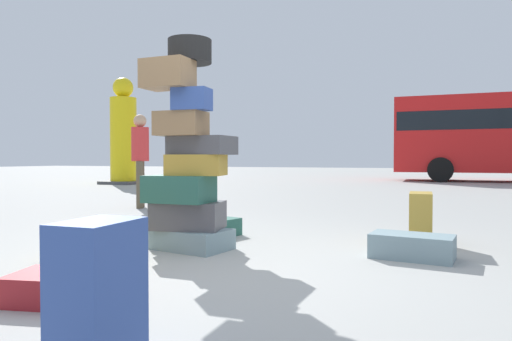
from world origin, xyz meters
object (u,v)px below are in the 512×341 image
suitcase_navy_white_trunk (98,299)px  suitcase_teal_upright_blue (211,227)px  suitcase_tower (188,165)px  yellow_dummy_statue (123,137)px  suitcase_maroon_foreground_near (60,288)px  person_bearded_onlooker (140,152)px  suitcase_tan_right_side (85,247)px  suitcase_tan_behind_tower (421,219)px  suitcase_slate_foreground_far (412,246)px

suitcase_navy_white_trunk → suitcase_teal_upright_blue: bearing=107.6°
suitcase_tower → yellow_dummy_statue: yellow_dummy_statue is taller
suitcase_tower → suitcase_navy_white_trunk: size_ratio=3.18×
suitcase_teal_upright_blue → suitcase_navy_white_trunk: (1.06, -3.18, 0.21)m
suitcase_maroon_foreground_near → person_bearded_onlooker: 5.42m
yellow_dummy_statue → suitcase_tower: bearing=-50.8°
suitcase_navy_white_trunk → suitcase_tan_right_side: bearing=131.2°
suitcase_navy_white_trunk → suitcase_tan_behind_tower: 3.58m
suitcase_tan_behind_tower → suitcase_maroon_foreground_near: bearing=-127.1°
person_bearded_onlooker → yellow_dummy_statue: size_ratio=0.45×
suitcase_tower → suitcase_slate_foreground_far: size_ratio=2.89×
suitcase_teal_upright_blue → suitcase_tan_behind_tower: size_ratio=1.04×
suitcase_slate_foreground_far → suitcase_maroon_foreground_near: bearing=-126.0°
suitcase_maroon_foreground_near → suitcase_navy_white_trunk: bearing=-50.9°
suitcase_tower → suitcase_tan_behind_tower: bearing=27.2°
suitcase_teal_upright_blue → suitcase_navy_white_trunk: bearing=-54.4°
suitcase_teal_upright_blue → suitcase_tan_right_side: (-0.34, -1.64, 0.04)m
suitcase_tower → person_bearded_onlooker: size_ratio=1.21×
suitcase_maroon_foreground_near → yellow_dummy_statue: (-7.59, 10.91, 1.49)m
suitcase_tan_right_side → suitcase_navy_white_trunk: bearing=-26.6°
suitcase_teal_upright_blue → suitcase_navy_white_trunk: suitcase_navy_white_trunk is taller
suitcase_tower → suitcase_maroon_foreground_near: (0.05, -1.66, -0.71)m
suitcase_teal_upright_blue → suitcase_maroon_foreground_near: size_ratio=0.95×
suitcase_tower → person_bearded_onlooker: bearing=130.7°
yellow_dummy_statue → person_bearded_onlooker: bearing=-51.6°
suitcase_slate_foreground_far → yellow_dummy_statue: (-9.52, 8.91, 1.48)m
suitcase_teal_upright_blue → yellow_dummy_statue: (-7.38, 8.41, 1.48)m
suitcase_tower → suitcase_navy_white_trunk: suitcase_tower is taller
suitcase_tower → yellow_dummy_statue: size_ratio=0.55×
suitcase_tower → suitcase_tan_behind_tower: suitcase_tower is taller
suitcase_navy_white_trunk → suitcase_tan_behind_tower: size_ratio=1.19×
suitcase_tan_behind_tower → yellow_dummy_statue: bearing=138.6°
suitcase_tower → person_bearded_onlooker: (-2.58, 3.00, 0.17)m
suitcase_tan_behind_tower → suitcase_tan_right_side: 3.14m
suitcase_tower → person_bearded_onlooker: suitcase_tower is taller
suitcase_tan_behind_tower → suitcase_tower: bearing=-153.6°
suitcase_tower → suitcase_tan_behind_tower: (2.03, 1.04, -0.54)m
suitcase_teal_upright_blue → suitcase_maroon_foreground_near: bearing=-67.8°
suitcase_tower → suitcase_tan_right_side: suitcase_tower is taller
suitcase_tower → suitcase_tan_right_side: 1.15m
suitcase_tan_right_side → yellow_dummy_statue: 12.35m
suitcase_tan_behind_tower → person_bearded_onlooker: (-4.61, 1.96, 0.71)m
suitcase_teal_upright_blue → suitcase_navy_white_trunk: 3.36m
suitcase_navy_white_trunk → suitcase_slate_foreground_far: bearing=67.3°
suitcase_slate_foreground_far → person_bearded_onlooker: person_bearded_onlooker is taller
suitcase_tan_right_side → person_bearded_onlooker: size_ratio=0.40×
suitcase_tan_behind_tower → yellow_dummy_statue: (-9.57, 8.21, 1.32)m
suitcase_teal_upright_blue → suitcase_slate_foreground_far: bearing=4.1°
suitcase_tower → suitcase_maroon_foreground_near: 1.80m
suitcase_teal_upright_blue → suitcase_maroon_foreground_near: 2.50m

